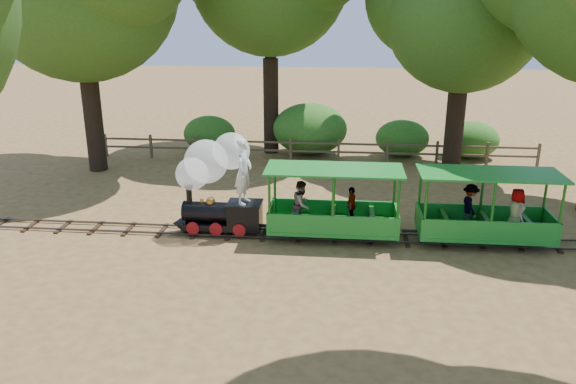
# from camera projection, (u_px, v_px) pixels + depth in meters

# --- Properties ---
(ground) EXTENTS (90.00, 90.00, 0.00)m
(ground) POSITION_uv_depth(u_px,v_px,m) (299.00, 237.00, 15.94)
(ground) COLOR #9F7844
(ground) RESTS_ON ground
(track) EXTENTS (22.00, 1.00, 0.10)m
(track) POSITION_uv_depth(u_px,v_px,m) (299.00, 234.00, 15.92)
(track) COLOR #3F3D3A
(track) RESTS_ON ground
(locomotive) EXTENTS (2.61, 1.23, 3.00)m
(locomotive) POSITION_uv_depth(u_px,v_px,m) (216.00, 176.00, 15.67)
(locomotive) COLOR black
(locomotive) RESTS_ON ground
(carriage_front) EXTENTS (3.74, 1.53, 1.94)m
(carriage_front) POSITION_uv_depth(u_px,v_px,m) (328.00, 211.00, 15.58)
(carriage_front) COLOR #1D8527
(carriage_front) RESTS_ON track
(carriage_rear) EXTENTS (3.74, 1.53, 1.94)m
(carriage_rear) POSITION_uv_depth(u_px,v_px,m) (487.00, 215.00, 15.21)
(carriage_rear) COLOR #1D8527
(carriage_rear) RESTS_ON track
(oak_ne) EXTENTS (7.33, 6.45, 8.91)m
(oak_ne) POSITION_uv_depth(u_px,v_px,m) (465.00, 4.00, 20.58)
(oak_ne) COLOR #2D2116
(oak_ne) RESTS_ON ground
(fence) EXTENTS (18.10, 0.10, 1.00)m
(fence) POSITION_uv_depth(u_px,v_px,m) (314.00, 148.00, 23.30)
(fence) COLOR brown
(fence) RESTS_ON ground
(shrub_west) EXTENTS (2.32, 1.78, 1.60)m
(shrub_west) POSITION_uv_depth(u_px,v_px,m) (210.00, 134.00, 24.90)
(shrub_west) COLOR #2D6B1E
(shrub_west) RESTS_ON ground
(shrub_mid_w) EXTENTS (3.24, 2.49, 2.24)m
(shrub_mid_w) POSITION_uv_depth(u_px,v_px,m) (310.00, 129.00, 24.38)
(shrub_mid_w) COLOR #2D6B1E
(shrub_mid_w) RESTS_ON ground
(shrub_mid_e) EXTENTS (2.29, 1.76, 1.59)m
(shrub_mid_e) POSITION_uv_depth(u_px,v_px,m) (402.00, 138.00, 24.11)
(shrub_mid_e) COLOR #2D6B1E
(shrub_mid_e) RESTS_ON ground
(shrub_east) EXTENTS (2.29, 1.76, 1.59)m
(shrub_east) POSITION_uv_depth(u_px,v_px,m) (472.00, 140.00, 23.84)
(shrub_east) COLOR #2D6B1E
(shrub_east) RESTS_ON ground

